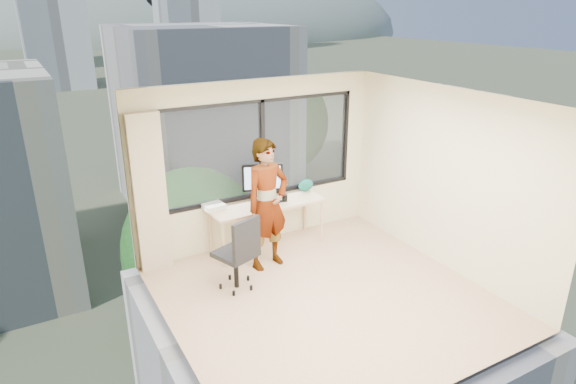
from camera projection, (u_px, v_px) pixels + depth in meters
floor at (325, 296)px, 6.58m from camera, size 4.00×4.00×0.01m
ceiling at (331, 100)px, 5.66m from camera, size 4.00×4.00×0.01m
wall_front at (450, 279)px, 4.49m from camera, size 4.00×0.01×2.60m
wall_left at (169, 241)px, 5.20m from camera, size 0.01×4.00×2.60m
wall_right at (445, 179)px, 7.04m from camera, size 0.01×4.00×2.60m
window_wall at (259, 149)px, 7.69m from camera, size 3.30×0.16×1.55m
curtain at (150, 194)px, 6.92m from camera, size 0.45×0.14×2.30m
desk at (267, 225)px, 7.80m from camera, size 1.80×0.60×0.75m
chair at (235, 251)px, 6.61m from camera, size 0.71×0.71×1.08m
person at (267, 204)px, 7.05m from camera, size 0.77×0.58×1.92m
monitor at (263, 183)px, 7.60m from camera, size 0.63×0.34×0.62m
game_console at (214, 206)px, 7.44m from camera, size 0.33×0.29×0.07m
laptop at (271, 196)px, 7.67m from camera, size 0.33×0.35×0.20m
cellphone at (256, 209)px, 7.42m from camera, size 0.13×0.09×0.01m
pen_cup at (285, 198)px, 7.73m from camera, size 0.10×0.10×0.11m
handbag at (306, 185)px, 8.13m from camera, size 0.27×0.15×0.20m
exterior_ground at (24, 90)px, 109.36m from camera, size 400.00×400.00×0.04m
near_bldg_b at (204, 118)px, 45.18m from camera, size 14.00×13.00×16.00m
near_bldg_c at (426, 149)px, 46.35m from camera, size 12.00×10.00×10.00m
far_tower_b at (52, 18)px, 107.73m from camera, size 13.00×13.00×30.00m
far_tower_c at (187, 22)px, 141.71m from camera, size 15.00×15.00×26.00m
hill_b at (180, 34)px, 318.28m from camera, size 300.00×220.00×96.00m
tree_b at (197, 268)px, 26.45m from camera, size 7.60×7.60×9.00m
tree_c at (288, 132)px, 52.46m from camera, size 8.40×8.40×10.00m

